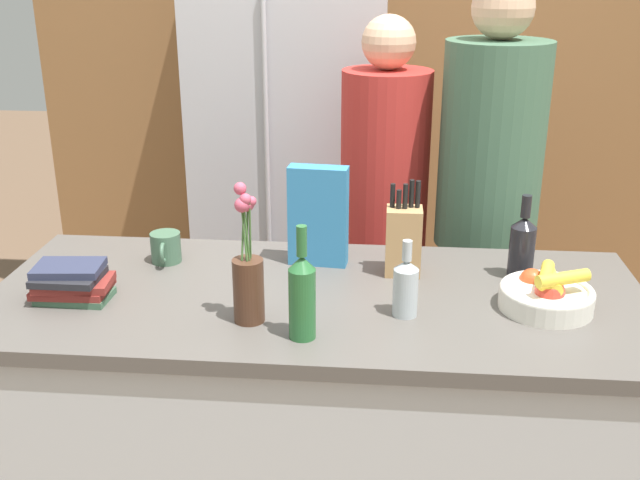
# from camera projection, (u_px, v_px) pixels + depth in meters

# --- Properties ---
(kitchen_island) EXTENTS (1.79, 0.76, 0.94)m
(kitchen_island) POSITION_uv_depth(u_px,v_px,m) (317.00, 438.00, 2.20)
(kitchen_island) COLOR silver
(kitchen_island) RESTS_ON ground_plane
(back_wall_wood) EXTENTS (2.99, 0.12, 2.60)m
(back_wall_wood) POSITION_uv_depth(u_px,v_px,m) (352.00, 68.00, 3.53)
(back_wall_wood) COLOR olive
(back_wall_wood) RESTS_ON ground_plane
(refrigerator) EXTENTS (0.81, 0.62, 2.04)m
(refrigerator) POSITION_uv_depth(u_px,v_px,m) (292.00, 142.00, 3.31)
(refrigerator) COLOR #B7B7BC
(refrigerator) RESTS_ON ground_plane
(fruit_bowl) EXTENTS (0.24, 0.24, 0.11)m
(fruit_bowl) POSITION_uv_depth(u_px,v_px,m) (546.00, 294.00, 1.93)
(fruit_bowl) COLOR silver
(fruit_bowl) RESTS_ON kitchen_island
(knife_block) EXTENTS (0.10, 0.09, 0.28)m
(knife_block) POSITION_uv_depth(u_px,v_px,m) (403.00, 239.00, 2.13)
(knife_block) COLOR tan
(knife_block) RESTS_ON kitchen_island
(flower_vase) EXTENTS (0.08, 0.08, 0.36)m
(flower_vase) POSITION_uv_depth(u_px,v_px,m) (248.00, 277.00, 1.84)
(flower_vase) COLOR #4C2D1E
(flower_vase) RESTS_ON kitchen_island
(cereal_box) EXTENTS (0.18, 0.08, 0.30)m
(cereal_box) POSITION_uv_depth(u_px,v_px,m) (318.00, 216.00, 2.18)
(cereal_box) COLOR teal
(cereal_box) RESTS_ON kitchen_island
(coffee_mug) EXTENTS (0.09, 0.13, 0.09)m
(coffee_mug) POSITION_uv_depth(u_px,v_px,m) (166.00, 248.00, 2.23)
(coffee_mug) COLOR #42664C
(coffee_mug) RESTS_ON kitchen_island
(book_stack) EXTENTS (0.21, 0.15, 0.10)m
(book_stack) POSITION_uv_depth(u_px,v_px,m) (72.00, 283.00, 1.98)
(book_stack) COLOR #3D6047
(book_stack) RESTS_ON kitchen_island
(bottle_oil) EXTENTS (0.06, 0.06, 0.20)m
(bottle_oil) POSITION_uv_depth(u_px,v_px,m) (406.00, 286.00, 1.88)
(bottle_oil) COLOR #B2BCC1
(bottle_oil) RESTS_ON kitchen_island
(bottle_vinegar) EXTENTS (0.07, 0.07, 0.28)m
(bottle_vinegar) POSITION_uv_depth(u_px,v_px,m) (302.00, 295.00, 1.76)
(bottle_vinegar) COLOR #286633
(bottle_vinegar) RESTS_ON kitchen_island
(bottle_wine) EXTENTS (0.07, 0.07, 0.24)m
(bottle_wine) POSITION_uv_depth(u_px,v_px,m) (522.00, 246.00, 2.10)
(bottle_wine) COLOR black
(bottle_wine) RESTS_ON kitchen_island
(person_at_sink) EXTENTS (0.32, 0.32, 1.61)m
(person_at_sink) POSITION_uv_depth(u_px,v_px,m) (383.00, 211.00, 2.78)
(person_at_sink) COLOR #383842
(person_at_sink) RESTS_ON ground_plane
(person_in_blue) EXTENTS (0.35, 0.35, 1.74)m
(person_in_blue) POSITION_uv_depth(u_px,v_px,m) (487.00, 204.00, 2.62)
(person_in_blue) COLOR #383842
(person_in_blue) RESTS_ON ground_plane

